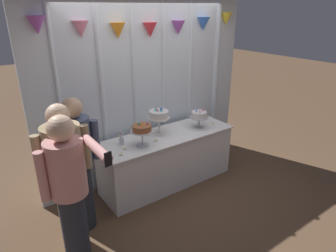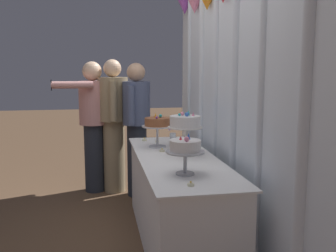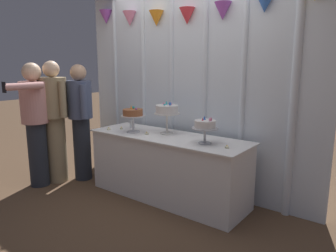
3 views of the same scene
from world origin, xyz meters
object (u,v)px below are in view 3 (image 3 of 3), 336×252
Objects in this scene: cake_display_center at (167,111)px; flower_vase at (132,122)px; tealight_far_left at (109,129)px; guest_girl_blue_dress at (35,120)px; cake_display_rightmost at (205,126)px; tealight_far_right at (227,147)px; tealight_near_left at (121,128)px; cake_display_leftmost at (133,114)px; cake_table at (167,167)px; tealight_near_right at (147,134)px; guest_man_pink_jacket at (54,118)px; guest_man_dark_suit at (81,118)px.

flower_vase is at bearing 179.71° from cake_display_center.
guest_girl_blue_dress is (-0.80, -0.54, 0.11)m from tealight_far_left.
cake_display_rightmost is 6.52× the size of tealight_far_right.
flower_vase is 0.32m from tealight_far_left.
cake_display_leftmost is at bearing -8.02° from tealight_near_left.
cake_table is 0.47m from tealight_near_right.
cake_table is at bearing -49.00° from cake_display_center.
flower_vase reaches higher than tealight_near_left.
tealight_near_left is at bearing 176.88° from tealight_near_right.
flower_vase is 0.11× the size of guest_man_pink_jacket.
tealight_near_left reaches higher than tealight_near_right.
cake_display_leftmost is 1.17m from guest_man_pink_jacket.
cake_display_center reaches higher than tealight_near_left.
tealight_far_left is 0.57m from tealight_near_right.
tealight_near_left is (-0.63, -0.15, -0.27)m from cake_display_center.
cake_display_leftmost is 0.84× the size of cake_display_center.
tealight_near_right is (0.56, 0.10, -0.00)m from tealight_far_left.
cake_display_leftmost is 0.21× the size of guest_girl_blue_dress.
tealight_near_right is (0.46, -0.02, -0.00)m from tealight_near_left.
cake_display_rightmost is 1.22m from flower_vase.
guest_man_pink_jacket reaches higher than tealight_far_right.
guest_man_pink_jacket is at bearing -170.48° from tealight_far_right.
cake_display_center is 1.34× the size of cake_display_rightmost.
cake_display_center is 0.95m from tealight_far_right.
cake_display_leftmost is 1.30m from tealight_far_right.
cake_display_rightmost is at bearing 11.43° from guest_man_pink_jacket.
tealight_far_left is 1.63m from tealight_far_right.
cake_display_center is 0.62m from flower_vase.
cake_display_rightmost is 0.18× the size of guest_girl_blue_dress.
guest_girl_blue_dress is at bearing -117.41° from guest_man_dark_suit.
tealight_far_right is at bearing -6.56° from flower_vase.
tealight_far_left is 0.97m from guest_girl_blue_dress.
cake_display_leftmost is 0.32m from flower_vase.
cake_display_leftmost reaches higher than tealight_far_left.
cake_display_leftmost is 0.20× the size of guest_man_pink_jacket.
guest_man_dark_suit reaches higher than tealight_near_left.
cake_table is at bearing 12.77° from tealight_far_left.
guest_man_pink_jacket is (-1.48, -0.57, -0.16)m from cake_display_center.
cake_table is at bearing 17.09° from guest_man_pink_jacket.
flower_vase is at bearing 172.28° from cake_table.
tealight_near_left is 0.02× the size of guest_man_pink_jacket.
guest_man_dark_suit is at bearing -166.81° from tealight_near_left.
cake_display_leftmost is 1.86× the size of flower_vase.
cake_display_leftmost is 0.43m from cake_display_center.
guest_man_dark_suit reaches higher than tealight_far_right.
cake_display_center is at bearing 45.49° from tealight_near_right.
guest_man_dark_suit is (-0.68, -0.30, 0.04)m from flower_vase.
guest_man_pink_jacket reaches higher than tealight_far_left.
guest_man_pink_jacket is at bearing 77.84° from guest_girl_blue_dress.
cake_display_rightmost is at bearing -5.74° from cake_table.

